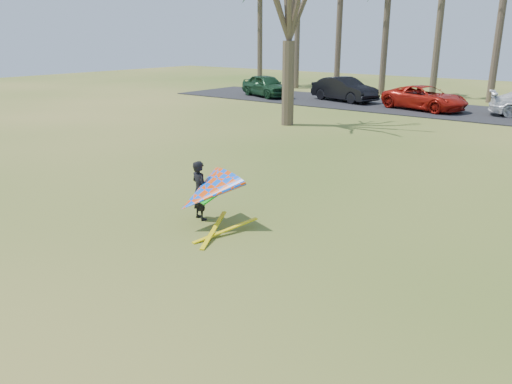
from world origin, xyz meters
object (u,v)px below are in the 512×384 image
Objects in this scene: car_0 at (266,86)px; car_2 at (425,98)px; kite_flyer at (206,192)px; car_1 at (344,89)px.

car_0 reaches higher than car_2.
car_2 is 2.18× the size of kite_flyer.
car_2 is at bearing 96.99° from kite_flyer.
car_0 is at bearing 116.06° from car_1.
car_1 is 5.98m from car_2.
car_0 is at bearing 123.44° from kite_flyer.
car_2 is at bearing -81.70° from car_1.
car_0 is 0.95× the size of car_1.
car_2 is (11.85, 0.35, -0.08)m from car_0.
kite_flyer is (2.76, -22.47, 0.06)m from car_2.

